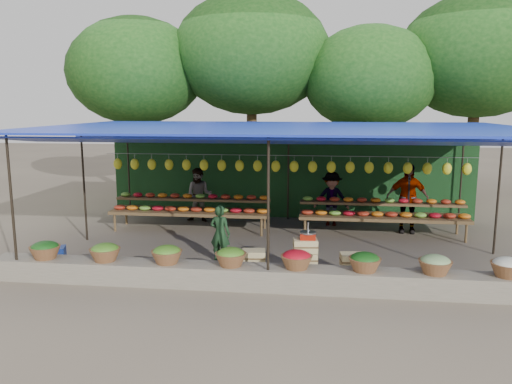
# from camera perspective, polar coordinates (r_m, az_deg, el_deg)

# --- Properties ---
(ground) EXTENTS (60.00, 60.00, 0.00)m
(ground) POSITION_cam_1_polar(r_m,az_deg,el_deg) (11.86, 2.78, -6.24)
(ground) COLOR brown
(ground) RESTS_ON ground
(stone_curb) EXTENTS (10.60, 0.55, 0.40)m
(stone_curb) POSITION_cam_1_polar(r_m,az_deg,el_deg) (9.19, 1.47, -9.77)
(stone_curb) COLOR #656051
(stone_curb) RESTS_ON ground
(stall_canopy) EXTENTS (10.80, 6.60, 2.82)m
(stall_canopy) POSITION_cam_1_polar(r_m,az_deg,el_deg) (11.49, 2.92, 6.78)
(stall_canopy) COLOR black
(stall_canopy) RESTS_ON ground
(produce_baskets) EXTENTS (8.98, 0.58, 0.34)m
(produce_baskets) POSITION_cam_1_polar(r_m,az_deg,el_deg) (9.09, 0.85, -7.58)
(produce_baskets) COLOR brown
(produce_baskets) RESTS_ON stone_curb
(netting_backdrop) EXTENTS (10.60, 0.06, 2.50)m
(netting_backdrop) POSITION_cam_1_polar(r_m,az_deg,el_deg) (14.68, 3.76, 1.87)
(netting_backdrop) COLOR #1A4A23
(netting_backdrop) RESTS_ON ground
(tree_row) EXTENTS (16.51, 5.50, 7.12)m
(tree_row) POSITION_cam_1_polar(r_m,az_deg,el_deg) (17.52, 6.17, 14.45)
(tree_row) COLOR #372914
(tree_row) RESTS_ON ground
(fruit_table_left) EXTENTS (4.21, 0.95, 0.93)m
(fruit_table_left) POSITION_cam_1_polar(r_m,az_deg,el_deg) (13.42, -7.42, -1.74)
(fruit_table_left) COLOR brown
(fruit_table_left) RESTS_ON ground
(fruit_table_right) EXTENTS (4.21, 0.95, 0.93)m
(fruit_table_right) POSITION_cam_1_polar(r_m,az_deg,el_deg) (13.11, 14.27, -2.25)
(fruit_table_right) COLOR brown
(fruit_table_right) RESTS_ON ground
(crate_counter) EXTENTS (2.39, 0.39, 0.77)m
(crate_counter) POSITION_cam_1_polar(r_m,az_deg,el_deg) (9.75, 5.47, -7.97)
(crate_counter) COLOR tan
(crate_counter) RESTS_ON ground
(weighing_scale) EXTENTS (0.31, 0.31, 0.33)m
(weighing_scale) POSITION_cam_1_polar(r_m,az_deg,el_deg) (9.60, 5.97, -4.92)
(weighing_scale) COLOR #A91F0D
(weighing_scale) RESTS_ON crate_counter
(vendor_seated) EXTENTS (0.50, 0.38, 1.23)m
(vendor_seated) POSITION_cam_1_polar(r_m,az_deg,el_deg) (10.61, -4.12, -4.76)
(vendor_seated) COLOR #1B3C1F
(vendor_seated) RESTS_ON ground
(customer_left) EXTENTS (0.76, 0.59, 1.54)m
(customer_left) POSITION_cam_1_polar(r_m,az_deg,el_deg) (14.27, -6.49, -0.35)
(customer_left) COLOR slate
(customer_left) RESTS_ON ground
(customer_mid) EXTENTS (1.01, 0.63, 1.49)m
(customer_mid) POSITION_cam_1_polar(r_m,az_deg,el_deg) (13.90, 8.63, -0.78)
(customer_mid) COLOR slate
(customer_mid) RESTS_ON ground
(customer_right) EXTENTS (1.10, 0.54, 1.81)m
(customer_right) POSITION_cam_1_polar(r_m,az_deg,el_deg) (13.54, 16.91, -0.69)
(customer_right) COLOR slate
(customer_right) RESTS_ON ground
(blue_crate_front) EXTENTS (0.50, 0.40, 0.27)m
(blue_crate_front) POSITION_cam_1_polar(r_m,az_deg,el_deg) (11.26, -27.17, -7.51)
(blue_crate_front) COLOR navy
(blue_crate_front) RESTS_ON ground
(blue_crate_back) EXTENTS (0.60, 0.52, 0.31)m
(blue_crate_back) POSITION_cam_1_polar(r_m,az_deg,el_deg) (11.58, -22.23, -6.60)
(blue_crate_back) COLOR navy
(blue_crate_back) RESTS_ON ground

